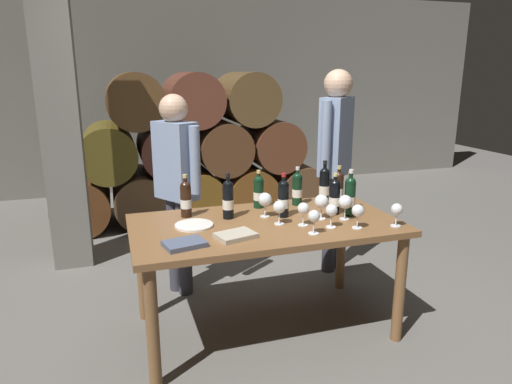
% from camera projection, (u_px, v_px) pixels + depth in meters
% --- Properties ---
extents(ground_plane, '(14.00, 14.00, 0.00)m').
position_uv_depth(ground_plane, '(265.00, 328.00, 3.14)').
color(ground_plane, '#66635E').
extents(cellar_back_wall, '(10.00, 0.24, 2.80)m').
position_uv_depth(cellar_back_wall, '(172.00, 92.00, 6.65)').
color(cellar_back_wall, slate).
rests_on(cellar_back_wall, ground_plane).
extents(barrel_stack, '(3.12, 0.90, 1.69)m').
position_uv_depth(barrel_stack, '(193.00, 155.00, 5.34)').
color(barrel_stack, '#573117').
rests_on(barrel_stack, ground_plane).
extents(stone_pillar, '(0.32, 0.32, 2.60)m').
position_uv_depth(stone_pillar, '(60.00, 119.00, 3.90)').
color(stone_pillar, slate).
rests_on(stone_pillar, ground_plane).
extents(dining_table, '(1.70, 0.90, 0.76)m').
position_uv_depth(dining_table, '(265.00, 236.00, 2.96)').
color(dining_table, brown).
rests_on(dining_table, ground_plane).
extents(wine_bottle_0, '(0.07, 0.07, 0.31)m').
position_uv_depth(wine_bottle_0, '(350.00, 196.00, 3.05)').
color(wine_bottle_0, black).
rests_on(wine_bottle_0, dining_table).
extents(wine_bottle_1, '(0.07, 0.07, 0.30)m').
position_uv_depth(wine_bottle_1, '(283.00, 198.00, 3.02)').
color(wine_bottle_1, black).
rests_on(wine_bottle_1, dining_table).
extents(wine_bottle_2, '(0.07, 0.07, 0.28)m').
position_uv_depth(wine_bottle_2, '(338.00, 187.00, 3.32)').
color(wine_bottle_2, black).
rests_on(wine_bottle_2, dining_table).
extents(wine_bottle_3, '(0.07, 0.07, 0.28)m').
position_uv_depth(wine_bottle_3, '(350.00, 194.00, 3.15)').
color(wine_bottle_3, '#19381E').
rests_on(wine_bottle_3, dining_table).
extents(wine_bottle_4, '(0.07, 0.07, 0.32)m').
position_uv_depth(wine_bottle_4, '(324.00, 185.00, 3.32)').
color(wine_bottle_4, black).
rests_on(wine_bottle_4, dining_table).
extents(wine_bottle_5, '(0.07, 0.07, 0.30)m').
position_uv_depth(wine_bottle_5, '(228.00, 199.00, 2.99)').
color(wine_bottle_5, black).
rests_on(wine_bottle_5, dining_table).
extents(wine_bottle_6, '(0.07, 0.07, 0.28)m').
position_uv_depth(wine_bottle_6, '(335.00, 196.00, 3.08)').
color(wine_bottle_6, black).
rests_on(wine_bottle_6, dining_table).
extents(wine_bottle_7, '(0.07, 0.07, 0.27)m').
position_uv_depth(wine_bottle_7, '(259.00, 191.00, 3.23)').
color(wine_bottle_7, black).
rests_on(wine_bottle_7, dining_table).
extents(wine_bottle_8, '(0.07, 0.07, 0.29)m').
position_uv_depth(wine_bottle_8, '(186.00, 199.00, 3.02)').
color(wine_bottle_8, black).
rests_on(wine_bottle_8, dining_table).
extents(wine_bottle_9, '(0.07, 0.07, 0.28)m').
position_uv_depth(wine_bottle_9, '(297.00, 188.00, 3.30)').
color(wine_bottle_9, black).
rests_on(wine_bottle_9, dining_table).
extents(wine_glass_0, '(0.09, 0.09, 0.16)m').
position_uv_depth(wine_glass_0, '(321.00, 202.00, 2.98)').
color(wine_glass_0, white).
rests_on(wine_glass_0, dining_table).
extents(wine_glass_1, '(0.08, 0.08, 0.15)m').
position_uv_depth(wine_glass_1, '(358.00, 212.00, 2.80)').
color(wine_glass_1, white).
rests_on(wine_glass_1, dining_table).
extents(wine_glass_2, '(0.09, 0.09, 0.16)m').
position_uv_depth(wine_glass_2, '(345.00, 202.00, 2.97)').
color(wine_glass_2, white).
rests_on(wine_glass_2, dining_table).
extents(wine_glass_3, '(0.07, 0.07, 0.15)m').
position_uv_depth(wine_glass_3, '(314.00, 217.00, 2.70)').
color(wine_glass_3, white).
rests_on(wine_glass_3, dining_table).
extents(wine_glass_4, '(0.08, 0.08, 0.15)m').
position_uv_depth(wine_glass_4, '(279.00, 208.00, 2.87)').
color(wine_glass_4, white).
rests_on(wine_glass_4, dining_table).
extents(wine_glass_5, '(0.09, 0.09, 0.16)m').
position_uv_depth(wine_glass_5, '(265.00, 200.00, 3.02)').
color(wine_glass_5, white).
rests_on(wine_glass_5, dining_table).
extents(wine_glass_6, '(0.07, 0.07, 0.15)m').
position_uv_depth(wine_glass_6, '(331.00, 211.00, 2.82)').
color(wine_glass_6, white).
rests_on(wine_glass_6, dining_table).
extents(wine_glass_7, '(0.07, 0.07, 0.15)m').
position_uv_depth(wine_glass_7, '(303.00, 209.00, 2.85)').
color(wine_glass_7, white).
rests_on(wine_glass_7, dining_table).
extents(wine_glass_8, '(0.07, 0.07, 0.15)m').
position_uv_depth(wine_glass_8, '(397.00, 210.00, 2.84)').
color(wine_glass_8, white).
rests_on(wine_glass_8, dining_table).
extents(tasting_notebook, '(0.25, 0.21, 0.03)m').
position_uv_depth(tasting_notebook, '(236.00, 235.00, 2.66)').
color(tasting_notebook, '#B2A893').
rests_on(tasting_notebook, dining_table).
extents(leather_ledger, '(0.25, 0.20, 0.03)m').
position_uv_depth(leather_ledger, '(185.00, 244.00, 2.53)').
color(leather_ledger, '#4C5670').
rests_on(leather_ledger, dining_table).
extents(serving_plate, '(0.24, 0.24, 0.01)m').
position_uv_depth(serving_plate, '(194.00, 225.00, 2.86)').
color(serving_plate, white).
rests_on(serving_plate, dining_table).
extents(sommelier_presenting, '(0.39, 0.35, 1.72)m').
position_uv_depth(sommelier_presenting, '(335.00, 152.00, 3.81)').
color(sommelier_presenting, '#383842').
rests_on(sommelier_presenting, ground_plane).
extents(taster_seated_left, '(0.32, 0.43, 1.54)m').
position_uv_depth(taster_seated_left, '(176.00, 178.00, 3.43)').
color(taster_seated_left, '#383842').
rests_on(taster_seated_left, ground_plane).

